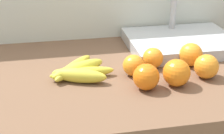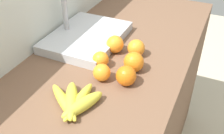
{
  "view_description": "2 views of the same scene",
  "coord_description": "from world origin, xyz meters",
  "px_view_note": "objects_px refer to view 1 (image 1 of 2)",
  "views": [
    {
      "loc": [
        -0.2,
        -0.9,
        1.35
      ],
      "look_at": [
        -0.04,
        -0.05,
        0.95
      ],
      "focal_mm": 52.13,
      "sensor_mm": 36.0,
      "label": 1
    },
    {
      "loc": [
        -0.67,
        -0.39,
        1.53
      ],
      "look_at": [
        -0.01,
        -0.09,
        1.01
      ],
      "focal_mm": 42.72,
      "sensor_mm": 36.0,
      "label": 2
    }
  ],
  "objects_px": {
    "orange_far_right": "(146,77)",
    "sink_basin": "(181,41)",
    "orange_back_right": "(191,54)",
    "orange_center": "(206,66)",
    "orange_front": "(177,73)",
    "orange_back_left": "(133,65)",
    "orange_right": "(153,58)",
    "banana_bunch": "(78,71)"
  },
  "relations": [
    {
      "from": "orange_right",
      "to": "orange_center",
      "type": "relative_size",
      "value": 0.9
    },
    {
      "from": "orange_right",
      "to": "orange_center",
      "type": "bearing_deg",
      "value": -36.37
    },
    {
      "from": "orange_center",
      "to": "orange_far_right",
      "type": "bearing_deg",
      "value": -170.11
    },
    {
      "from": "orange_far_right",
      "to": "sink_basin",
      "type": "distance_m",
      "value": 0.36
    },
    {
      "from": "orange_right",
      "to": "sink_basin",
      "type": "distance_m",
      "value": 0.22
    },
    {
      "from": "orange_back_left",
      "to": "orange_far_right",
      "type": "bearing_deg",
      "value": -81.88
    },
    {
      "from": "orange_far_right",
      "to": "orange_front",
      "type": "bearing_deg",
      "value": 3.22
    },
    {
      "from": "orange_back_left",
      "to": "sink_basin",
      "type": "relative_size",
      "value": 0.17
    },
    {
      "from": "orange_center",
      "to": "sink_basin",
      "type": "relative_size",
      "value": 0.19
    },
    {
      "from": "orange_back_left",
      "to": "orange_far_right",
      "type": "relative_size",
      "value": 0.88
    },
    {
      "from": "orange_far_right",
      "to": "sink_basin",
      "type": "xyz_separation_m",
      "value": [
        0.22,
        0.28,
        -0.01
      ]
    },
    {
      "from": "orange_center",
      "to": "orange_back_left",
      "type": "bearing_deg",
      "value": 164.75
    },
    {
      "from": "orange_front",
      "to": "sink_basin",
      "type": "relative_size",
      "value": 0.2
    },
    {
      "from": "orange_far_right",
      "to": "orange_right",
      "type": "distance_m",
      "value": 0.15
    },
    {
      "from": "orange_far_right",
      "to": "sink_basin",
      "type": "bearing_deg",
      "value": 52.55
    },
    {
      "from": "banana_bunch",
      "to": "orange_back_right",
      "type": "relative_size",
      "value": 2.72
    },
    {
      "from": "banana_bunch",
      "to": "orange_back_right",
      "type": "distance_m",
      "value": 0.36
    },
    {
      "from": "banana_bunch",
      "to": "orange_far_right",
      "type": "height_order",
      "value": "orange_far_right"
    },
    {
      "from": "banana_bunch",
      "to": "orange_back_left",
      "type": "xyz_separation_m",
      "value": [
        0.17,
        -0.02,
        0.01
      ]
    },
    {
      "from": "orange_back_right",
      "to": "orange_right",
      "type": "height_order",
      "value": "orange_back_right"
    },
    {
      "from": "orange_right",
      "to": "sink_basin",
      "type": "height_order",
      "value": "sink_basin"
    },
    {
      "from": "orange_back_right",
      "to": "orange_far_right",
      "type": "bearing_deg",
      "value": -145.64
    },
    {
      "from": "orange_front",
      "to": "orange_back_left",
      "type": "bearing_deg",
      "value": 140.36
    },
    {
      "from": "orange_front",
      "to": "orange_right",
      "type": "relative_size",
      "value": 1.19
    },
    {
      "from": "orange_back_left",
      "to": "orange_far_right",
      "type": "distance_m",
      "value": 0.09
    },
    {
      "from": "orange_back_right",
      "to": "orange_right",
      "type": "relative_size",
      "value": 1.14
    },
    {
      "from": "orange_back_left",
      "to": "sink_basin",
      "type": "height_order",
      "value": "sink_basin"
    },
    {
      "from": "sink_basin",
      "to": "orange_back_left",
      "type": "bearing_deg",
      "value": -140.04
    },
    {
      "from": "orange_front",
      "to": "orange_right",
      "type": "bearing_deg",
      "value": 102.97
    },
    {
      "from": "orange_far_right",
      "to": "orange_center",
      "type": "height_order",
      "value": "orange_far_right"
    },
    {
      "from": "banana_bunch",
      "to": "orange_back_right",
      "type": "height_order",
      "value": "orange_back_right"
    },
    {
      "from": "orange_back_left",
      "to": "banana_bunch",
      "type": "bearing_deg",
      "value": 173.86
    },
    {
      "from": "orange_back_right",
      "to": "orange_center",
      "type": "height_order",
      "value": "orange_back_right"
    },
    {
      "from": "banana_bunch",
      "to": "orange_center",
      "type": "height_order",
      "value": "orange_center"
    },
    {
      "from": "orange_far_right",
      "to": "orange_center",
      "type": "xyz_separation_m",
      "value": [
        0.2,
        0.03,
        -0.0
      ]
    },
    {
      "from": "orange_right",
      "to": "sink_basin",
      "type": "xyz_separation_m",
      "value": [
        0.16,
        0.15,
        -0.01
      ]
    },
    {
      "from": "orange_back_left",
      "to": "orange_right",
      "type": "bearing_deg",
      "value": 29.61
    },
    {
      "from": "banana_bunch",
      "to": "orange_back_left",
      "type": "relative_size",
      "value": 3.13
    },
    {
      "from": "orange_back_right",
      "to": "orange_center",
      "type": "xyz_separation_m",
      "value": [
        0.01,
        -0.09,
        -0.0
      ]
    },
    {
      "from": "orange_front",
      "to": "orange_center",
      "type": "relative_size",
      "value": 1.08
    },
    {
      "from": "orange_back_right",
      "to": "orange_right",
      "type": "bearing_deg",
      "value": 177.28
    },
    {
      "from": "orange_back_right",
      "to": "orange_far_right",
      "type": "height_order",
      "value": "same"
    }
  ]
}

